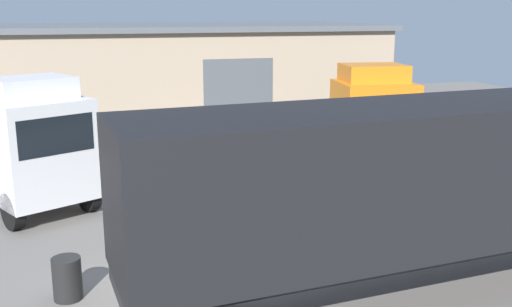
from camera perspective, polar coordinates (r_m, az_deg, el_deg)
ground_plane at (r=13.07m, az=-11.65°, el=-12.62°), size 60.00×60.00×0.00m
warehouse_building at (r=30.57m, az=-15.06°, el=7.07°), size 27.91×9.83×4.99m
tractor_unit_white at (r=18.18m, az=-20.53°, el=0.42°), size 4.98×6.53×3.91m
container_trailer_grey at (r=12.11m, az=16.64°, el=-2.10°), size 12.63×3.55×4.00m
tractor_unit_orange at (r=21.65m, az=10.70°, el=2.98°), size 3.36×6.54×3.88m
oil_drum at (r=12.87m, az=-17.54°, el=-11.28°), size 0.58×0.58×0.88m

